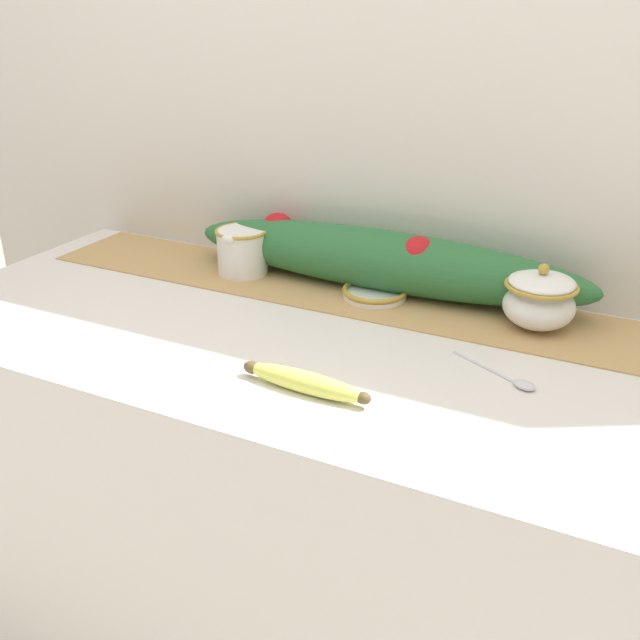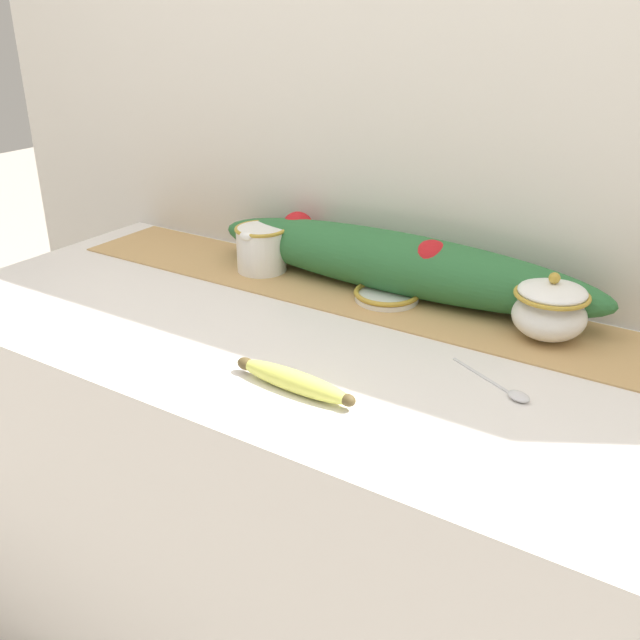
# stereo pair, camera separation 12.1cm
# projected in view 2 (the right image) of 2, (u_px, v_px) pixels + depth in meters

# --- Properties ---
(countertop) EXTENTS (1.60, 0.66, 0.89)m
(countertop) POSITION_uv_depth(u_px,v_px,m) (326.00, 537.00, 1.44)
(countertop) COLOR silver
(countertop) RESTS_ON ground_plane
(back_wall) EXTENTS (2.40, 0.04, 2.40)m
(back_wall) POSITION_uv_depth(u_px,v_px,m) (422.00, 133.00, 1.40)
(back_wall) COLOR silver
(back_wall) RESTS_ON ground_plane
(table_runner) EXTENTS (1.47, 0.22, 0.00)m
(table_runner) POSITION_uv_depth(u_px,v_px,m) (382.00, 299.00, 1.42)
(table_runner) COLOR tan
(table_runner) RESTS_ON countertop
(cream_pitcher) EXTENTS (0.11, 0.13, 0.10)m
(cream_pitcher) POSITION_uv_depth(u_px,v_px,m) (262.00, 247.00, 1.54)
(cream_pitcher) COLOR white
(cream_pitcher) RESTS_ON countertop
(sugar_bowl) EXTENTS (0.13, 0.13, 0.12)m
(sugar_bowl) POSITION_uv_depth(u_px,v_px,m) (550.00, 309.00, 1.23)
(sugar_bowl) COLOR white
(sugar_bowl) RESTS_ON countertop
(small_dish) EXTENTS (0.13, 0.13, 0.02)m
(small_dish) POSITION_uv_depth(u_px,v_px,m) (387.00, 295.00, 1.40)
(small_dish) COLOR white
(small_dish) RESTS_ON countertop
(banana) EXTENTS (0.22, 0.04, 0.03)m
(banana) POSITION_uv_depth(u_px,v_px,m) (294.00, 381.00, 1.08)
(banana) COLOR #CCD156
(banana) RESTS_ON countertop
(spoon) EXTENTS (0.16, 0.09, 0.01)m
(spoon) POSITION_uv_depth(u_px,v_px,m) (513.00, 393.00, 1.08)
(spoon) COLOR silver
(spoon) RESTS_ON countertop
(poinsettia_garland) EXTENTS (0.86, 0.13, 0.13)m
(poinsettia_garland) POSITION_uv_depth(u_px,v_px,m) (394.00, 261.00, 1.43)
(poinsettia_garland) COLOR #2D6B38
(poinsettia_garland) RESTS_ON countertop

